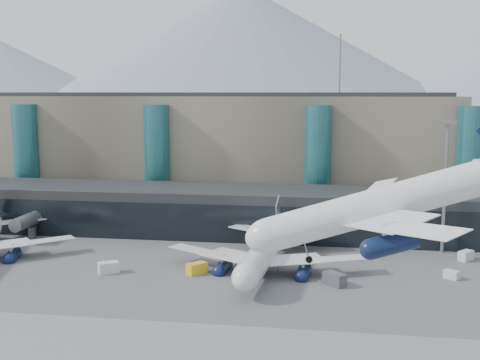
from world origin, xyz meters
name	(u,v)px	position (x,y,z in m)	size (l,w,h in m)	color
ground	(262,343)	(0.00, 0.00, 0.00)	(900.00, 900.00, 0.00)	#515154
concourse	(292,213)	(-0.02, 57.73, 4.97)	(170.00, 27.00, 10.00)	black
terminal_main	(209,150)	(-25.00, 90.00, 15.44)	(130.00, 30.00, 31.00)	gray
teal_towers	(236,162)	(-14.99, 74.01, 14.01)	(116.40, 19.40, 46.00)	#26656A
mountain_ridge	(343,72)	(15.97, 380.00, 45.74)	(910.00, 400.00, 110.00)	gray
lightmast_mid	(445,180)	(30.00, 48.00, 14.42)	(3.00, 1.20, 25.60)	slate
hero_jet	(401,193)	(15.10, -9.90, 21.07)	(31.22, 31.52, 10.20)	silver
jet_parked_mid	(266,242)	(-2.93, 32.55, 4.66)	(38.16, 37.54, 12.32)	silver
veh_a	(109,268)	(-29.60, 25.28, 0.97)	(3.44, 1.94, 1.94)	silver
veh_b	(259,247)	(-5.57, 43.89, 0.66)	(2.30, 1.41, 1.32)	yellow
veh_c	(334,279)	(9.09, 24.37, 1.03)	(3.70, 1.95, 2.06)	#47484C
veh_d	(466,256)	(33.41, 42.87, 0.89)	(3.12, 1.67, 1.78)	silver
veh_g	(451,275)	(28.58, 30.81, 0.70)	(2.42, 1.41, 1.41)	silver
veh_h	(197,268)	(-14.41, 27.22, 0.94)	(3.42, 1.80, 1.89)	yellow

